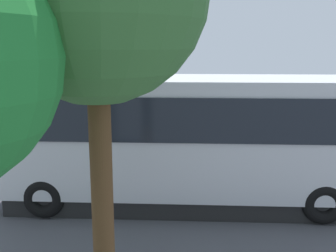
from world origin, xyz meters
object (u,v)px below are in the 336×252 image
(spectator_centre, at_px, (171,139))
(tour_bus, at_px, (182,141))
(spectator_far_left, at_px, (231,139))
(spectator_left, at_px, (204,139))
(parked_motorcycle_dark, at_px, (147,161))
(parked_motorcycle_silver, at_px, (280,165))
(stunt_motorcycle, at_px, (115,126))
(traffic_cone, at_px, (152,138))

(spectator_centre, bearing_deg, tour_bus, 98.85)
(spectator_far_left, relative_size, spectator_left, 1.01)
(spectator_centre, relative_size, parked_motorcycle_dark, 0.87)
(tour_bus, bearing_deg, parked_motorcycle_silver, -146.87)
(spectator_left, bearing_deg, parked_motorcycle_dark, 25.43)
(spectator_centre, height_order, stunt_motorcycle, spectator_centre)
(spectator_centre, bearing_deg, stunt_motorcycle, -58.20)
(parked_motorcycle_dark, relative_size, traffic_cone, 3.26)
(spectator_centre, height_order, parked_motorcycle_dark, spectator_centre)
(spectator_far_left, xyz_separation_m, parked_motorcycle_dark, (2.65, 0.79, -0.57))
(spectator_far_left, height_order, spectator_left, spectator_far_left)
(tour_bus, bearing_deg, spectator_far_left, -118.54)
(tour_bus, xyz_separation_m, parked_motorcycle_silver, (-2.94, -1.92, -1.16))
(spectator_left, bearing_deg, spectator_centre, 15.51)
(spectator_left, height_order, spectator_centre, spectator_centre)
(spectator_left, bearing_deg, stunt_motorcycle, -47.02)
(spectator_left, distance_m, stunt_motorcycle, 5.43)
(tour_bus, height_order, parked_motorcycle_silver, tour_bus)
(stunt_motorcycle, bearing_deg, spectator_centre, 121.80)
(spectator_centre, relative_size, stunt_motorcycle, 0.91)
(spectator_centre, bearing_deg, parked_motorcycle_dark, 37.49)
(traffic_cone, bearing_deg, parked_motorcycle_silver, 137.00)
(spectator_far_left, xyz_separation_m, parked_motorcycle_silver, (-1.41, 0.89, -0.57))
(parked_motorcycle_dark, bearing_deg, traffic_cone, -86.70)
(spectator_left, relative_size, parked_motorcycle_silver, 0.85)
(parked_motorcycle_dark, xyz_separation_m, stunt_motorcycle, (1.92, -4.80, 0.13))
(spectator_left, distance_m, traffic_cone, 3.71)
(spectator_left, relative_size, spectator_centre, 0.98)
(tour_bus, relative_size, spectator_far_left, 5.24)
(spectator_far_left, xyz_separation_m, traffic_cone, (2.87, -3.09, -0.75))
(tour_bus, distance_m, traffic_cone, 6.20)
(spectator_far_left, relative_size, parked_motorcycle_dark, 0.86)
(tour_bus, distance_m, spectator_far_left, 3.25)
(stunt_motorcycle, bearing_deg, tour_bus, 113.98)
(spectator_centre, bearing_deg, traffic_cone, -74.25)
(spectator_far_left, height_order, parked_motorcycle_dark, spectator_far_left)
(tour_bus, relative_size, spectator_centre, 5.19)
(tour_bus, relative_size, traffic_cone, 14.71)
(tour_bus, distance_m, parked_motorcycle_silver, 3.69)
(parked_motorcycle_silver, bearing_deg, spectator_far_left, -32.42)
(traffic_cone, bearing_deg, stunt_motorcycle, -28.43)
(spectator_far_left, xyz_separation_m, stunt_motorcycle, (4.56, -4.01, -0.44))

